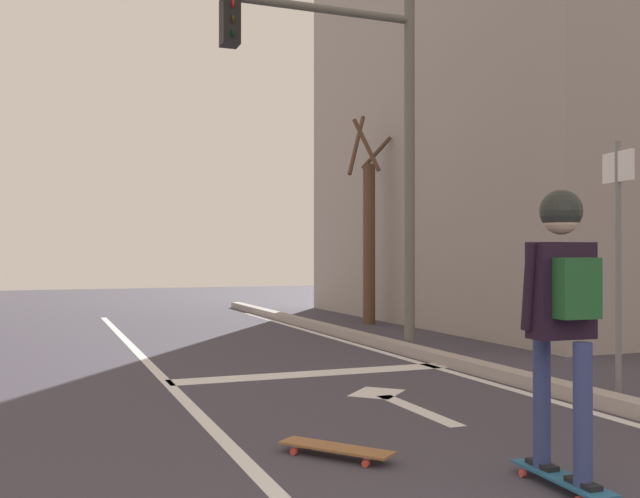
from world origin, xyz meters
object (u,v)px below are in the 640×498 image
skateboard (562,478)px  spare_skateboard (336,448)px  roadside_tree (369,233)px  traffic_signal_mast (329,96)px  street_sign_post (618,232)px  skater (563,293)px

skateboard → spare_skateboard: bearing=132.3°
skateboard → roadside_tree: (3.31, 9.83, 1.80)m
spare_skateboard → traffic_signal_mast: bearing=68.6°
skateboard → traffic_signal_mast: bearing=81.6°
street_sign_post → roadside_tree: size_ratio=0.58×
skater → street_sign_post: bearing=40.4°
skateboard → traffic_signal_mast: 7.04m
roadside_tree → street_sign_post: bearing=-97.1°
skateboard → street_sign_post: size_ratio=0.32×
skater → spare_skateboard: size_ratio=2.20×
street_sign_post → skater: bearing=-139.6°
traffic_signal_mast → street_sign_post: 4.73m
skater → spare_skateboard: 1.89m
roadside_tree → skater: bearing=-108.6°
skateboard → roadside_tree: size_ratio=0.19×
skater → street_sign_post: 3.09m
traffic_signal_mast → roadside_tree: (2.43, 3.85, -1.82)m
skater → traffic_signal_mast: 6.55m
spare_skateboard → roadside_tree: 9.89m
street_sign_post → roadside_tree: (0.98, 7.86, 0.23)m
skateboard → skater: 1.12m
skater → spare_skateboard: skater is taller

